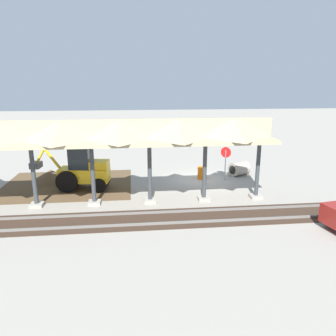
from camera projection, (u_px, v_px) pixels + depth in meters
ground_plane at (200, 180)px, 23.64m from camera, size 120.00×120.00×0.00m
dirt_work_zone at (68, 185)px, 22.58m from camera, size 8.65×7.00×0.01m
platform_canopy at (90, 133)px, 17.93m from camera, size 20.59×3.20×4.90m
rail_tracks at (225, 216)px, 17.30m from camera, size 60.00×2.58×0.15m
stop_sign at (226, 156)px, 23.21m from camera, size 0.62×0.48×2.43m
backhoe at (82, 170)px, 21.43m from camera, size 5.16×2.08×2.82m
dirt_mound at (52, 181)px, 23.41m from camera, size 5.75×5.75×1.67m
concrete_pipe at (239, 169)px, 24.72m from camera, size 1.69×1.53×1.03m
traffic_barrel at (201, 173)px, 23.84m from camera, size 0.56×0.56×0.90m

